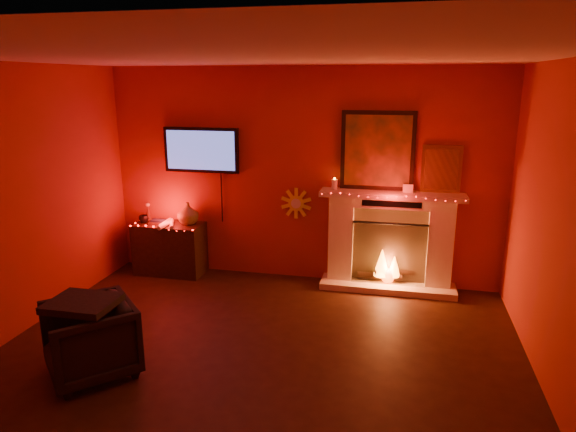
{
  "coord_description": "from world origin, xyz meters",
  "views": [
    {
      "loc": [
        1.23,
        -3.77,
        2.53
      ],
      "look_at": [
        0.02,
        1.7,
        1.04
      ],
      "focal_mm": 32.0,
      "sensor_mm": 36.0,
      "label": 1
    }
  ],
  "objects_px": {
    "tv": "(201,150)",
    "armchair": "(90,339)",
    "fireplace": "(389,232)",
    "console_table": "(171,245)",
    "sunburst_clock": "(296,203)"
  },
  "relations": [
    {
      "from": "fireplace",
      "to": "console_table",
      "type": "distance_m",
      "value": 2.88
    },
    {
      "from": "tv",
      "to": "sunburst_clock",
      "type": "xyz_separation_m",
      "value": [
        1.25,
        0.03,
        -0.65
      ]
    },
    {
      "from": "tv",
      "to": "console_table",
      "type": "height_order",
      "value": "tv"
    },
    {
      "from": "sunburst_clock",
      "to": "armchair",
      "type": "relative_size",
      "value": 0.55
    },
    {
      "from": "console_table",
      "to": "armchair",
      "type": "height_order",
      "value": "console_table"
    },
    {
      "from": "fireplace",
      "to": "sunburst_clock",
      "type": "xyz_separation_m",
      "value": [
        -1.19,
        0.09,
        0.28
      ]
    },
    {
      "from": "tv",
      "to": "armchair",
      "type": "bearing_deg",
      "value": -90.9
    },
    {
      "from": "fireplace",
      "to": "armchair",
      "type": "height_order",
      "value": "fireplace"
    },
    {
      "from": "sunburst_clock",
      "to": "console_table",
      "type": "xyz_separation_m",
      "value": [
        -1.66,
        -0.22,
        -0.61
      ]
    },
    {
      "from": "sunburst_clock",
      "to": "armchair",
      "type": "distance_m",
      "value": 3.04
    },
    {
      "from": "console_table",
      "to": "armchair",
      "type": "distance_m",
      "value": 2.48
    },
    {
      "from": "tv",
      "to": "armchair",
      "type": "height_order",
      "value": "tv"
    },
    {
      "from": "fireplace",
      "to": "tv",
      "type": "distance_m",
      "value": 2.61
    },
    {
      "from": "sunburst_clock",
      "to": "tv",
      "type": "bearing_deg",
      "value": -178.76
    },
    {
      "from": "fireplace",
      "to": "sunburst_clock",
      "type": "height_order",
      "value": "fireplace"
    }
  ]
}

